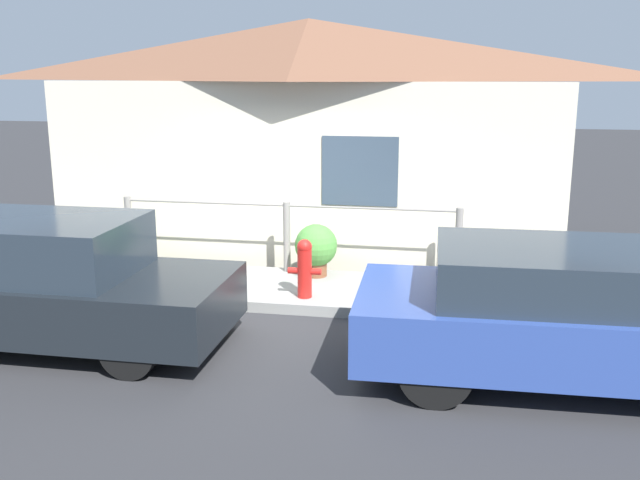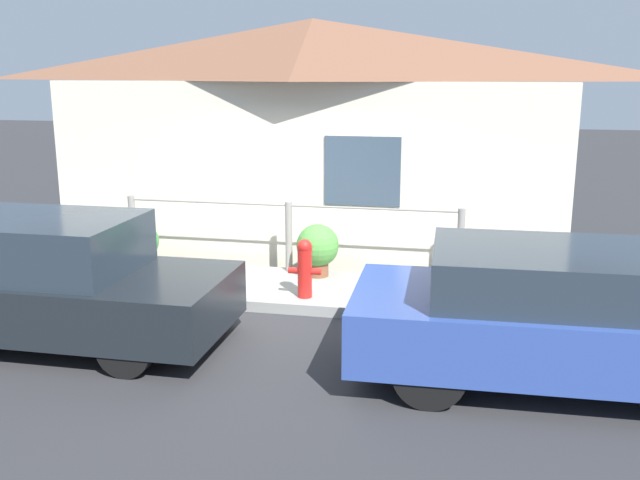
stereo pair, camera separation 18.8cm
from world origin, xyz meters
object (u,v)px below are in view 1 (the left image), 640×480
(potted_plant_near_hydrant, at_px, (316,247))
(fire_hydrant, at_px, (305,267))
(potted_plant_by_fence, at_px, (138,243))
(car_right, at_px, (567,314))
(car_left, at_px, (48,283))

(potted_plant_near_hydrant, bearing_deg, fire_hydrant, -87.72)
(fire_hydrant, height_order, potted_plant_by_fence, fire_hydrant)
(car_right, xyz_separation_m, potted_plant_by_fence, (-5.59, 2.61, -0.18))
(car_left, height_order, potted_plant_by_fence, car_left)
(car_left, bearing_deg, fire_hydrant, 33.66)
(car_right, distance_m, fire_hydrant, 3.37)
(fire_hydrant, bearing_deg, potted_plant_near_hydrant, 92.28)
(car_left, relative_size, fire_hydrant, 5.21)
(car_left, distance_m, car_right, 5.44)
(potted_plant_by_fence, bearing_deg, car_right, -25.06)
(potted_plant_by_fence, bearing_deg, potted_plant_near_hydrant, 0.64)
(car_left, distance_m, potted_plant_by_fence, 2.62)
(fire_hydrant, relative_size, potted_plant_near_hydrant, 1.03)
(fire_hydrant, distance_m, potted_plant_by_fence, 2.83)
(car_left, xyz_separation_m, car_right, (5.44, -0.00, -0.01))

